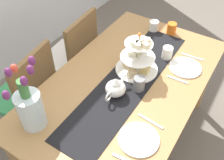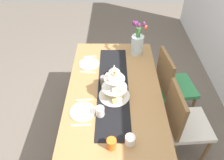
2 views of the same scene
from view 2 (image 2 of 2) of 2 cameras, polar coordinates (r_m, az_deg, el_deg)
ground_plane at (r=2.74m, az=0.48°, el=-13.10°), size 8.00×8.00×0.00m
dining_table at (r=2.24m, az=0.57°, el=-3.63°), size 1.60×0.93×0.75m
chair_left at (r=2.66m, az=15.62°, el=-0.86°), size 0.47×0.47×0.91m
chair_right at (r=2.30m, az=18.42°, el=-10.36°), size 0.45×0.45×0.91m
table_runner at (r=2.17m, az=0.31°, el=-1.66°), size 1.31×0.31×0.00m
tiered_cake_stand at (r=2.01m, az=0.60°, el=-2.32°), size 0.30×0.30×0.30m
teapot at (r=2.24m, az=0.58°, el=2.02°), size 0.24×0.13×0.14m
tulip_vase at (r=2.57m, az=6.78°, el=9.82°), size 0.22×0.17×0.44m
cream_jug at (r=1.73m, az=4.83°, el=-15.69°), size 0.08×0.08×0.08m
dinner_plate_left at (r=2.46m, az=-6.13°, el=4.31°), size 0.23×0.23×0.01m
fork_left at (r=2.58m, az=-5.87°, el=6.24°), size 0.03×0.15×0.01m
knife_left at (r=2.35m, az=-6.42°, el=2.11°), size 0.03×0.17×0.01m
dinner_plate_right at (r=1.96m, az=-7.84°, el=-8.37°), size 0.23×0.23×0.01m
fork_right at (r=2.05m, az=-7.41°, el=-5.29°), size 0.02×0.15×0.01m
knife_right at (r=1.87m, az=-8.31°, el=-11.82°), size 0.02×0.17×0.01m
mug_grey at (r=2.16m, az=-2.14°, el=-0.19°), size 0.08×0.08×0.09m
mug_white_text at (r=1.89m, az=-3.20°, el=-8.39°), size 0.08×0.08×0.09m
mug_orange at (r=1.70m, az=-0.14°, el=-16.64°), size 0.08×0.08×0.09m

